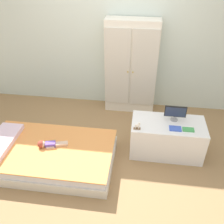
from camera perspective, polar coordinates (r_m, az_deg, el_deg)
ground_plane at (r=3.48m, az=-3.27°, el=-11.25°), size 10.00×10.00×0.02m
back_wall at (r=4.14m, az=0.26°, el=18.68°), size 6.40×0.05×2.70m
bed at (r=3.46m, az=-14.14°, el=-9.58°), size 1.70×0.99×0.26m
pillow at (r=3.62m, az=-24.18°, el=-6.18°), size 0.32×0.72×0.07m
doll at (r=3.37m, az=-14.77°, el=-7.20°), size 0.39×0.18×0.10m
wardrobe at (r=4.13m, az=4.41°, el=10.13°), size 0.84×0.32×1.56m
tv_stand at (r=3.52m, az=12.49°, el=-5.80°), size 0.98×0.50×0.50m
tv_monitor at (r=3.37m, az=14.41°, el=-0.06°), size 0.29×0.10×0.22m
rocking_horse_toy at (r=3.17m, az=5.95°, el=-3.17°), size 0.09×0.04×0.11m
book_blue at (r=3.28m, az=14.39°, el=-3.72°), size 0.15×0.11×0.01m
book_green at (r=3.31m, az=17.21°, el=-3.89°), size 0.14×0.09×0.01m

